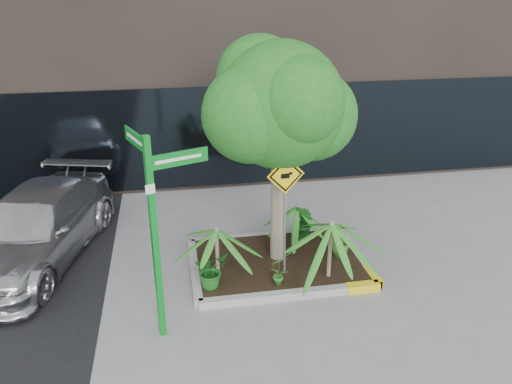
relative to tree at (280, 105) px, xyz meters
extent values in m
plane|color=gray|center=(-0.22, -0.42, -3.12)|extent=(80.00, 80.00, 0.00)
cube|color=#9E9E99|center=(-0.02, 0.98, -3.05)|extent=(3.20, 0.15, 0.15)
cube|color=#9E9E99|center=(-0.02, -1.22, -3.05)|extent=(3.20, 0.15, 0.15)
cube|color=#9E9E99|center=(-1.62, -0.12, -3.05)|extent=(0.15, 2.20, 0.15)
cube|color=#9E9E99|center=(1.58, -0.12, -3.05)|extent=(0.15, 2.20, 0.15)
cube|color=yellow|center=(1.28, -1.22, -3.05)|extent=(0.60, 0.17, 0.15)
cube|color=black|center=(-0.02, -0.12, -3.00)|extent=(3.05, 2.05, 0.06)
cylinder|color=gray|center=(0.00, -0.02, -1.74)|extent=(0.29, 0.29, 2.76)
cylinder|color=gray|center=(0.09, -0.02, -0.73)|extent=(0.52, 0.15, 0.90)
sphere|color=#1F5F1B|center=(0.00, -0.02, 0.00)|extent=(2.21, 2.21, 2.21)
sphere|color=#1F5F1B|center=(0.65, 0.26, -0.27)|extent=(1.66, 1.66, 1.66)
sphere|color=#1F5F1B|center=(-0.55, -0.20, -0.09)|extent=(1.66, 1.66, 1.66)
sphere|color=#1F5F1B|center=(0.19, -0.57, 0.19)|extent=(1.47, 1.47, 1.47)
sphere|color=#1F5F1B|center=(-0.27, 0.44, 0.37)|extent=(1.56, 1.56, 1.56)
cylinder|color=gray|center=(0.76, -0.85, -2.41)|extent=(0.07, 0.07, 1.12)
cylinder|color=gray|center=(-1.20, -0.29, -2.53)|extent=(0.07, 0.07, 0.88)
cylinder|color=gray|center=(0.51, 0.56, -2.56)|extent=(0.07, 0.07, 0.82)
imported|color=#B0B0B5|center=(-4.60, 1.03, -2.45)|extent=(3.02, 4.94, 1.34)
imported|color=#1B601E|center=(-1.37, -0.81, -2.65)|extent=(0.81, 0.81, 0.65)
imported|color=#306E21|center=(1.20, -0.17, -2.63)|extent=(0.54, 0.54, 0.69)
imported|color=#2C661F|center=(-0.20, -0.97, -2.68)|extent=(0.40, 0.40, 0.59)
imported|color=#1C631F|center=(0.65, 0.50, -2.55)|extent=(0.57, 0.57, 0.84)
cube|color=#0C8421|center=(-2.22, -1.78, -1.51)|extent=(0.12, 0.12, 3.22)
cube|color=#0C8421|center=(-1.81, -1.62, -0.31)|extent=(0.85, 0.35, 0.21)
cube|color=#0C8421|center=(-2.37, -1.37, -0.08)|extent=(0.35, 0.85, 0.21)
cube|color=white|center=(-1.81, -1.64, -0.31)|extent=(0.65, 0.25, 0.05)
cube|color=white|center=(-2.39, -1.37, -0.08)|extent=(0.25, 0.65, 0.05)
cube|color=white|center=(-2.22, -1.83, -0.65)|extent=(0.13, 0.05, 0.14)
cylinder|color=slate|center=(0.00, -0.50, -1.95)|extent=(0.07, 0.18, 2.04)
cube|color=yellow|center=(0.00, -0.52, -1.09)|extent=(0.68, 0.11, 0.68)
cube|color=black|center=(0.00, -0.53, -1.09)|extent=(0.60, 0.09, 0.61)
cube|color=yellow|center=(0.00, -0.53, -1.09)|extent=(0.51, 0.07, 0.52)
cube|color=black|center=(-0.01, -0.54, -1.10)|extent=(0.16, 0.03, 0.09)
camera|label=1|loc=(-1.90, -8.26, 1.95)|focal=35.00mm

